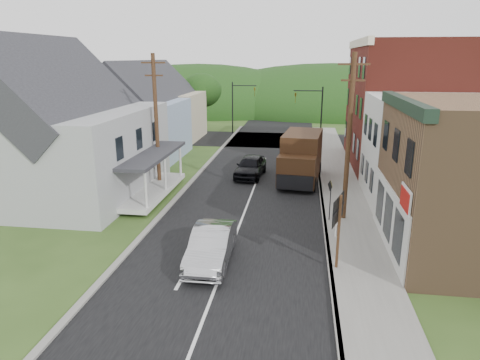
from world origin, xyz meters
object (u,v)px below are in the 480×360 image
at_px(dark_sedan, 250,166).
at_px(warning_sign, 330,195).
at_px(delivery_van, 301,158).
at_px(silver_sedan, 211,246).
at_px(route_sign_cluster, 338,221).

xyz_separation_m(dark_sedan, warning_sign, (5.38, -8.71, 0.81)).
height_order(dark_sedan, delivery_van, delivery_van).
bearing_deg(silver_sedan, warning_sign, 44.66).
distance_m(route_sign_cluster, warning_sign, 5.56).
xyz_separation_m(silver_sedan, warning_sign, (5.38, 5.58, 0.82)).
height_order(dark_sedan, route_sign_cluster, route_sign_cluster).
relative_size(route_sign_cluster, warning_sign, 1.42).
bearing_deg(delivery_van, dark_sedan, 173.78).
bearing_deg(warning_sign, dark_sedan, 103.42).
relative_size(silver_sedan, dark_sedan, 1.02).
relative_size(dark_sedan, delivery_van, 0.72).
relative_size(silver_sedan, delivery_van, 0.73).
distance_m(dark_sedan, warning_sign, 10.27).
distance_m(silver_sedan, dark_sedan, 14.29).
bearing_deg(warning_sign, delivery_van, 83.38).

